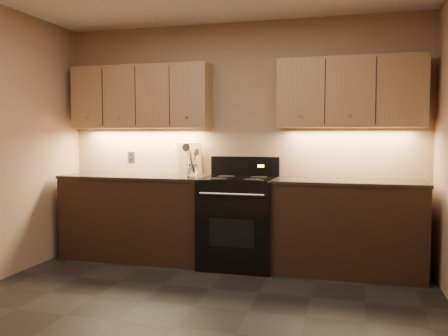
# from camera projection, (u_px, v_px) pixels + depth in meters

# --- Properties ---
(floor) EXTENTS (4.00, 4.00, 0.00)m
(floor) POSITION_uv_depth(u_px,v_px,m) (175.00, 327.00, 3.39)
(floor) COLOR black
(floor) RESTS_ON ground
(wall_back) EXTENTS (4.00, 0.04, 2.60)m
(wall_back) POSITION_uv_depth(u_px,v_px,m) (239.00, 142.00, 5.23)
(wall_back) COLOR #9E7C5D
(wall_back) RESTS_ON ground
(counter_left) EXTENTS (1.62, 0.62, 0.93)m
(counter_left) POSITION_uv_depth(u_px,v_px,m) (137.00, 217.00, 5.28)
(counter_left) COLOR black
(counter_left) RESTS_ON ground
(counter_right) EXTENTS (1.46, 0.62, 0.93)m
(counter_right) POSITION_uv_depth(u_px,v_px,m) (348.00, 227.00, 4.69)
(counter_right) COLOR black
(counter_right) RESTS_ON ground
(stove) EXTENTS (0.76, 0.68, 1.14)m
(stove) POSITION_uv_depth(u_px,v_px,m) (239.00, 221.00, 4.96)
(stove) COLOR black
(stove) RESTS_ON ground
(upper_cab_left) EXTENTS (1.60, 0.30, 0.70)m
(upper_cab_left) POSITION_uv_depth(u_px,v_px,m) (141.00, 97.00, 5.33)
(upper_cab_left) COLOR #AB7955
(upper_cab_left) RESTS_ON wall_back
(upper_cab_right) EXTENTS (1.44, 0.30, 0.70)m
(upper_cab_right) POSITION_uv_depth(u_px,v_px,m) (350.00, 93.00, 4.75)
(upper_cab_right) COLOR #AB7955
(upper_cab_right) RESTS_ON wall_back
(outlet_plate) EXTENTS (0.08, 0.01, 0.12)m
(outlet_plate) POSITION_uv_depth(u_px,v_px,m) (131.00, 157.00, 5.57)
(outlet_plate) COLOR #B2B5BA
(outlet_plate) RESTS_ON wall_back
(utensil_crock) EXTENTS (0.12, 0.12, 0.14)m
(utensil_crock) POSITION_uv_depth(u_px,v_px,m) (192.00, 171.00, 5.01)
(utensil_crock) COLOR white
(utensil_crock) RESTS_ON counter_left
(cutting_board) EXTENTS (0.30, 0.10, 0.37)m
(cutting_board) POSITION_uv_depth(u_px,v_px,m) (190.00, 158.00, 5.35)
(cutting_board) COLOR #DDB777
(cutting_board) RESTS_ON counter_left
(wooden_spoon) EXTENTS (0.14, 0.13, 0.30)m
(wooden_spoon) POSITION_uv_depth(u_px,v_px,m) (189.00, 162.00, 4.99)
(wooden_spoon) COLOR #DDB777
(wooden_spoon) RESTS_ON utensil_crock
(black_turner) EXTENTS (0.18, 0.19, 0.38)m
(black_turner) POSITION_uv_depth(u_px,v_px,m) (194.00, 158.00, 4.98)
(black_turner) COLOR black
(black_turner) RESTS_ON utensil_crock
(steel_spatula) EXTENTS (0.18, 0.15, 0.36)m
(steel_spatula) POSITION_uv_depth(u_px,v_px,m) (194.00, 159.00, 4.99)
(steel_spatula) COLOR silver
(steel_spatula) RESTS_ON utensil_crock
(steel_skimmer) EXTENTS (0.20, 0.13, 0.35)m
(steel_skimmer) POSITION_uv_depth(u_px,v_px,m) (194.00, 160.00, 4.97)
(steel_skimmer) COLOR silver
(steel_skimmer) RESTS_ON utensil_crock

